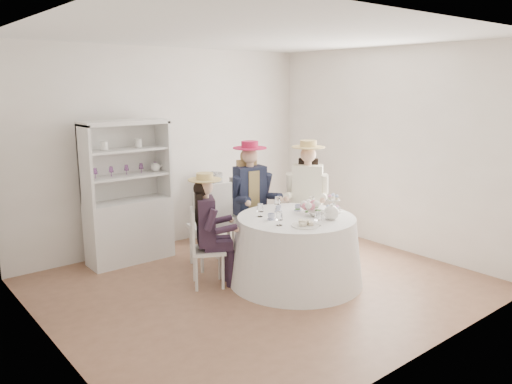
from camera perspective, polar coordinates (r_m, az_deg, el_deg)
ground at (r=5.74m, az=0.64°, el=-10.47°), size 4.50×4.50×0.00m
ceiling at (r=5.32m, az=0.71°, el=17.47°), size 4.50×4.50×0.00m
wall_back at (r=7.00m, az=-9.92°, el=4.96°), size 4.50×0.00×4.50m
wall_front at (r=4.07m, az=19.07°, el=-0.73°), size 4.50×0.00×4.50m
wall_left at (r=4.31m, az=-22.95°, el=-0.33°), size 0.00×4.50×4.50m
wall_right at (r=7.01m, az=14.98°, el=4.73°), size 0.00×4.50×4.50m
tea_table at (r=5.71m, az=4.57°, el=-6.56°), size 1.53×1.53×0.76m
hutch at (r=6.49m, az=-14.37°, el=-2.24°), size 1.12×0.56×1.79m
side_table at (r=7.27m, az=-4.84°, el=-2.64°), size 0.50×0.50×0.71m
hatbox at (r=7.16m, az=-4.91°, el=1.13°), size 0.35×0.35×0.27m
guest_left at (r=5.50m, az=-5.53°, el=-3.56°), size 0.55×0.49×1.28m
guest_mid at (r=6.38m, az=-0.61°, el=-0.06°), size 0.56×0.59×1.51m
guest_right at (r=6.53m, az=5.86°, el=0.12°), size 0.65×0.63×1.51m
spare_chair at (r=6.07m, az=-5.06°, el=-3.48°), size 0.52×0.52×1.07m
teacup_a at (r=5.46m, az=1.75°, el=-2.87°), size 0.10×0.10×0.06m
teacup_b at (r=5.80m, az=2.58°, el=-1.98°), size 0.07×0.07×0.06m
teacup_c at (r=5.87m, az=4.81°, el=-1.84°), size 0.10×0.10×0.06m
flower_bowl at (r=5.66m, az=6.85°, el=-2.48°), size 0.26×0.26×0.05m
flower_arrangement at (r=5.72m, az=6.00°, el=-1.51°), size 0.21×0.21×0.08m
table_teapot at (r=5.53m, az=8.63°, el=-2.36°), size 0.23×0.16×0.17m
sandwich_plate at (r=5.24m, az=5.65°, el=-3.73°), size 0.29×0.29×0.06m
cupcake_stand at (r=5.84m, az=8.77°, el=-1.55°), size 0.22×0.22×0.20m
stemware_set at (r=5.58m, az=4.65°, el=-2.10°), size 0.84×0.88×0.15m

